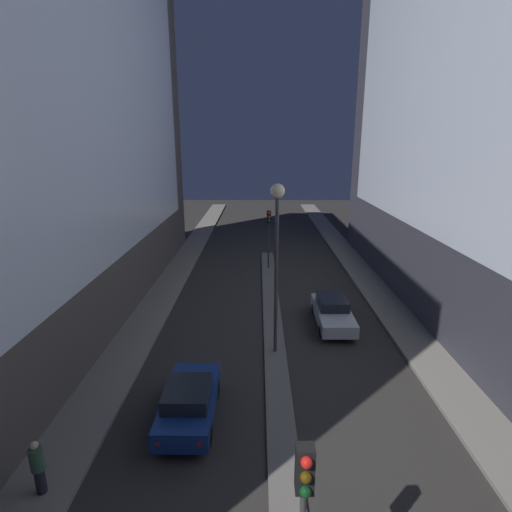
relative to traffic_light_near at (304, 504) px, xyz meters
name	(u,v)px	position (x,y,z in m)	size (l,w,h in m)	color
building_left	(45,109)	(-10.91, 14.51, 7.61)	(6.01, 35.81, 21.96)	#4C4742
median_strip	(274,334)	(0.00, 13.00, -3.33)	(1.00, 30.77, 0.10)	#66605B
traffic_light_near	(304,504)	(0.00, 0.00, 0.00)	(0.32, 0.42, 4.46)	#383838
traffic_light_mid	(269,226)	(0.00, 23.92, 0.00)	(0.32, 0.42, 4.46)	#383838
street_lamp	(277,230)	(0.00, 11.15, 2.47)	(0.62, 0.62, 7.71)	#383838
car_left_lane	(189,401)	(-3.18, 6.44, -2.60)	(1.77, 4.09, 1.52)	navy
car_right_lane	(333,312)	(3.18, 14.18, -2.63)	(1.76, 4.52, 1.47)	#B2B2B7
pedestrian_on_left_sidewalk	(38,466)	(-6.75, 3.29, -2.36)	(0.37, 0.37, 1.64)	black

